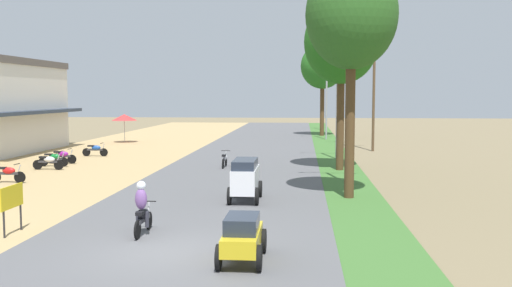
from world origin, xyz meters
TOP-DOWN VIEW (x-y plane):
  - ground_plane at (0.00, 0.00)m, footprint 180.00×180.00m
  - road_strip at (0.00, 0.00)m, footprint 9.00×140.00m
  - median_strip at (5.70, 0.00)m, footprint 2.40×140.00m
  - parked_motorbike_second at (-10.64, 11.14)m, footprint 1.80×0.54m
  - parked_motorbike_third at (-10.81, 15.86)m, footprint 1.80×0.54m
  - parked_motorbike_fourth at (-11.16, 17.28)m, footprint 1.80×0.54m
  - parked_motorbike_fifth at (-11.24, 18.69)m, footprint 1.80×0.54m
  - parked_motorbike_sixth at (-10.73, 22.86)m, footprint 1.80×0.54m
  - street_signboard at (-5.31, 1.63)m, footprint 0.06×1.30m
  - vendor_umbrella at (-12.21, 33.87)m, footprint 2.20×2.20m
  - median_tree_nearest at (5.46, 8.59)m, footprint 3.72×3.72m
  - median_tree_second at (5.65, 17.22)m, footprint 4.15×4.15m
  - median_tree_third at (5.57, 43.83)m, footprint 4.49×4.49m
  - streetlamp_near at (5.80, 11.85)m, footprint 3.16×0.20m
  - streetlamp_mid at (5.80, 22.54)m, footprint 3.16×0.20m
  - streetlamp_far at (5.80, 38.91)m, footprint 3.16×0.20m
  - streetlamp_farthest at (5.80, 54.02)m, footprint 3.16×0.20m
  - utility_pole_near at (8.91, 28.60)m, footprint 1.80×0.20m
  - utility_pole_far at (7.58, 32.03)m, footprint 1.80×0.20m
  - car_sedan_yellow at (2.01, -0.66)m, footprint 1.10×2.26m
  - car_van_white at (1.26, 7.46)m, footprint 1.19×2.41m
  - motorbike_foreground_rider at (-1.28, 1.78)m, footprint 0.54×1.80m
  - motorbike_ahead_second at (-1.00, 17.69)m, footprint 0.54×1.80m

SIDE VIEW (x-z plane):
  - ground_plane at x=0.00m, z-range 0.00..0.00m
  - median_strip at x=5.70m, z-range 0.00..0.06m
  - road_strip at x=0.00m, z-range 0.00..0.08m
  - parked_motorbike_second at x=-10.64m, z-range 0.08..1.02m
  - parked_motorbike_third at x=-10.81m, z-range 0.08..1.02m
  - parked_motorbike_fourth at x=-11.16m, z-range 0.08..1.02m
  - parked_motorbike_fifth at x=-11.24m, z-range 0.08..1.02m
  - parked_motorbike_sixth at x=-10.73m, z-range 0.08..1.02m
  - motorbike_ahead_second at x=-1.00m, z-range 0.10..1.04m
  - car_sedan_yellow at x=2.01m, z-range 0.15..1.34m
  - motorbike_foreground_rider at x=-1.28m, z-range 0.03..1.69m
  - car_van_white at x=1.26m, z-range 0.19..1.86m
  - street_signboard at x=-5.31m, z-range 0.36..1.86m
  - vendor_umbrella at x=-12.21m, z-range 1.05..3.57m
  - streetlamp_farthest at x=5.80m, z-range 0.65..8.10m
  - streetlamp_mid at x=5.80m, z-range 0.66..8.48m
  - streetlamp_near at x=5.80m, z-range 0.66..9.09m
  - utility_pole_far at x=7.58m, z-range 0.19..9.57m
  - streetlamp_far at x=5.80m, z-range 0.66..9.15m
  - utility_pole_near at x=8.91m, z-range 0.19..10.09m
  - median_tree_second at x=5.65m, z-range 2.42..11.94m
  - median_tree_third at x=5.57m, z-range 2.44..11.94m
  - median_tree_nearest at x=5.46m, z-range 2.62..12.29m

